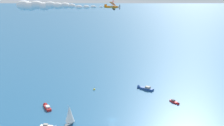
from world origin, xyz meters
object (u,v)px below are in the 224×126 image
Objects in this scene: motorboat_offshore at (49,126)px; marker_buoy at (94,89)px; biplane_lead at (113,7)px; motorboat_far_port at (175,102)px; motorboat_ahead at (47,107)px; sailboat_mid_cluster at (70,115)px; motorboat_trailing at (145,88)px; wingwalker_lead at (113,2)px.

motorboat_offshore is 3.39× the size of marker_buoy.
marker_buoy is 67.19m from biplane_lead.
motorboat_far_port is 3.08× the size of marker_buoy.
sailboat_mid_cluster is at bearing 72.14° from motorboat_ahead.
wingwalker_lead reaches higher than motorboat_trailing.
sailboat_mid_cluster is 1.29× the size of biplane_lead.
motorboat_trailing is 70.47m from wingwalker_lead.
motorboat_trailing is at bearing 153.53° from motorboat_ahead.
motorboat_far_port is at bearing 130.77° from motorboat_ahead.
sailboat_mid_cluster reaches higher than motorboat_far_port.
motorboat_ahead is at bearing -49.23° from motorboat_far_port.
motorboat_offshore is 0.68× the size of motorboat_trailing.
motorboat_ahead is (53.64, -26.71, -0.13)m from motorboat_trailing.
motorboat_trailing reaches higher than marker_buoy.
motorboat_ahead is 5.61× the size of wingwalker_lead.
motorboat_offshore is at bearing 47.82° from motorboat_ahead.
marker_buoy is 68.51m from wingwalker_lead.
sailboat_mid_cluster is at bearing -41.43° from wingwalker_lead.
sailboat_mid_cluster is (50.37, -28.52, 3.83)m from motorboat_far_port.
sailboat_mid_cluster reaches higher than motorboat_trailing.
sailboat_mid_cluster is 53.33m from wingwalker_lead.
wingwalker_lead is (35.42, -15.33, 53.30)m from motorboat_far_port.
wingwalker_lead reaches higher than biplane_lead.
marker_buoy is at bearing -130.66° from wingwalker_lead.
motorboat_trailing is 69.27m from biplane_lead.
biplane_lead is (46.20, 8.42, 50.92)m from motorboat_trailing.
motorboat_far_port is 48.45m from marker_buoy.
biplane_lead is at bearing 137.22° from sailboat_mid_cluster.
biplane_lead is 4.85× the size of wingwalker_lead.
biplane_lead is 2.15m from wingwalker_lead.
motorboat_far_port is 0.68× the size of sailboat_mid_cluster.
biplane_lead is (-7.43, 35.13, 51.05)m from motorboat_ahead.
biplane_lead reaches higher than motorboat_far_port.
motorboat_ahead reaches higher than motorboat_offshore.
motorboat_offshore is 69.44m from motorboat_trailing.
sailboat_mid_cluster is at bearing -42.78° from biplane_lead.
motorboat_trailing is at bearing 126.16° from marker_buoy.
motorboat_offshore is 0.83× the size of motorboat_ahead.
marker_buoy is (-35.88, 2.41, -0.28)m from motorboat_ahead.
motorboat_ahead is 23.16m from sailboat_mid_cluster.
motorboat_trailing reaches higher than motorboat_far_port.
motorboat_far_port is 58.01m from sailboat_mid_cluster.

